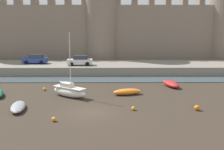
# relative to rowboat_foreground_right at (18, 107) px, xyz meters

# --- Properties ---
(ground_plane) EXTENTS (160.00, 160.00, 0.00)m
(ground_plane) POSITION_rel_rowboat_foreground_right_xyz_m (6.82, -0.76, -0.30)
(ground_plane) COLOR #382D23
(water_channel) EXTENTS (80.00, 4.50, 0.10)m
(water_channel) POSITION_rel_rowboat_foreground_right_xyz_m (6.82, 14.18, -0.25)
(water_channel) COLOR #47565B
(water_channel) RESTS_ON ground
(quay_road) EXTENTS (63.02, 10.00, 1.43)m
(quay_road) POSITION_rel_rowboat_foreground_right_xyz_m (6.82, 21.43, 0.41)
(quay_road) COLOR gray
(quay_road) RESTS_ON ground
(castle) EXTENTS (58.56, 7.54, 19.94)m
(castle) POSITION_rel_rowboat_foreground_right_xyz_m (6.82, 31.23, 7.24)
(castle) COLOR gray
(castle) RESTS_ON ground
(rowboat_foreground_right) EXTENTS (2.09, 3.91, 0.57)m
(rowboat_foreground_right) POSITION_rel_rowboat_foreground_right_xyz_m (0.00, 0.00, 0.00)
(rowboat_foreground_right) COLOR gray
(rowboat_foreground_right) RESTS_ON ground
(sailboat_near_channel_right) EXTENTS (4.52, 3.72, 7.06)m
(sailboat_near_channel_right) POSITION_rel_rowboat_foreground_right_xyz_m (4.08, 4.62, 0.35)
(sailboat_near_channel_right) COLOR silver
(sailboat_near_channel_right) RESTS_ON ground
(rowboat_midflat_centre) EXTENTS (3.47, 1.92, 0.69)m
(rowboat_midflat_centre) POSITION_rel_rowboat_foreground_right_xyz_m (10.57, 5.47, 0.06)
(rowboat_midflat_centre) COLOR orange
(rowboat_midflat_centre) RESTS_ON ground
(rowboat_foreground_centre) EXTENTS (2.16, 3.89, 0.77)m
(rowboat_foreground_centre) POSITION_rel_rowboat_foreground_right_xyz_m (16.48, 9.51, 0.10)
(rowboat_foreground_centre) COLOR red
(rowboat_foreground_centre) RESTS_ON ground
(mooring_buoy_off_centre) EXTENTS (0.51, 0.51, 0.51)m
(mooring_buoy_off_centre) POSITION_rel_rowboat_foreground_right_xyz_m (16.65, -0.33, -0.05)
(mooring_buoy_off_centre) COLOR orange
(mooring_buoy_off_centre) RESTS_ON ground
(mooring_buoy_near_channel) EXTENTS (0.38, 0.38, 0.38)m
(mooring_buoy_near_channel) POSITION_rel_rowboat_foreground_right_xyz_m (4.00, -3.15, -0.11)
(mooring_buoy_near_channel) COLOR orange
(mooring_buoy_near_channel) RESTS_ON ground
(mooring_buoy_mid_mud) EXTENTS (0.38, 0.38, 0.38)m
(mooring_buoy_mid_mud) POSITION_rel_rowboat_foreground_right_xyz_m (0.60, 7.53, -0.11)
(mooring_buoy_mid_mud) COLOR orange
(mooring_buoy_mid_mud) RESTS_ON ground
(mooring_buoy_near_shore) EXTENTS (0.36, 0.36, 0.36)m
(mooring_buoy_near_shore) POSITION_rel_rowboat_foreground_right_xyz_m (10.75, -0.26, -0.12)
(mooring_buoy_near_shore) COLOR orange
(mooring_buoy_near_shore) RESTS_ON ground
(car_quay_west) EXTENTS (4.16, 1.99, 1.62)m
(car_quay_west) POSITION_rel_rowboat_foreground_right_xyz_m (-4.32, 21.35, 1.90)
(car_quay_west) COLOR #263F99
(car_quay_west) RESTS_ON quay_road
(car_quay_east) EXTENTS (4.16, 1.99, 1.62)m
(car_quay_east) POSITION_rel_rowboat_foreground_right_xyz_m (3.64, 19.29, 1.90)
(car_quay_east) COLOR silver
(car_quay_east) RESTS_ON quay_road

